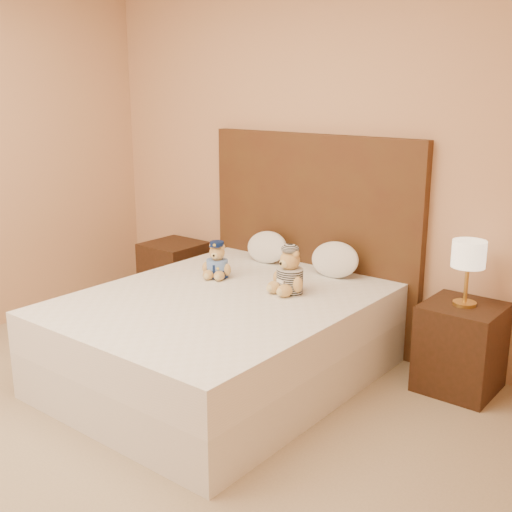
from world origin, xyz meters
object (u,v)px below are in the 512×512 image
(bed, at_px, (222,338))
(pillow_left, at_px, (267,246))
(teddy_police, at_px, (217,260))
(nightstand_left, at_px, (174,274))
(lamp, at_px, (469,257))
(teddy_prisoner, at_px, (290,270))
(nightstand_right, at_px, (461,347))
(pillow_right, at_px, (335,258))

(bed, xyz_separation_m, pillow_left, (-0.28, 0.83, 0.40))
(bed, distance_m, teddy_police, 0.58)
(nightstand_left, bearing_deg, lamp, 0.00)
(teddy_police, height_order, teddy_prisoner, teddy_prisoner)
(bed, xyz_separation_m, nightstand_right, (1.25, 0.80, -0.00))
(bed, relative_size, teddy_police, 7.96)
(bed, distance_m, nightstand_right, 1.48)
(bed, relative_size, lamp, 5.00)
(teddy_police, bearing_deg, pillow_right, 19.72)
(nightstand_right, relative_size, pillow_right, 1.50)
(bed, bearing_deg, pillow_left, 108.74)
(teddy_police, xyz_separation_m, pillow_left, (0.02, 0.53, -0.00))
(teddy_prisoner, distance_m, pillow_left, 0.75)
(nightstand_right, xyz_separation_m, teddy_police, (-1.55, -0.50, 0.40))
(pillow_right, bearing_deg, bed, -110.58)
(teddy_police, relative_size, pillow_left, 0.72)
(pillow_right, bearing_deg, nightstand_left, -178.90)
(pillow_left, bearing_deg, teddy_police, -92.19)
(bed, xyz_separation_m, nightstand_left, (-1.25, 0.80, -0.00))
(bed, height_order, lamp, lamp)
(lamp, bearing_deg, pillow_left, 178.88)
(pillow_left, relative_size, pillow_right, 0.96)
(bed, relative_size, teddy_prisoner, 6.78)
(nightstand_left, bearing_deg, bed, -32.62)
(nightstand_left, xyz_separation_m, pillow_left, (0.97, 0.03, 0.40))
(teddy_police, height_order, pillow_right, pillow_right)
(nightstand_left, distance_m, nightstand_right, 2.50)
(nightstand_left, distance_m, pillow_left, 1.05)
(bed, distance_m, lamp, 1.59)
(pillow_left, bearing_deg, nightstand_right, -1.12)
(teddy_prisoner, height_order, pillow_left, teddy_prisoner)
(nightstand_left, relative_size, pillow_left, 1.57)
(nightstand_left, xyz_separation_m, pillow_right, (1.56, 0.03, 0.40))
(lamp, relative_size, pillow_left, 1.14)
(teddy_police, height_order, pillow_left, teddy_police)
(teddy_police, bearing_deg, pillow_left, 66.58)
(bed, distance_m, pillow_left, 0.96)
(teddy_police, bearing_deg, teddy_prisoner, -17.36)
(nightstand_left, xyz_separation_m, lamp, (2.50, 0.00, 0.57))
(nightstand_right, bearing_deg, pillow_right, 178.17)
(lamp, xyz_separation_m, teddy_police, (-1.55, -0.50, -0.17))
(nightstand_left, height_order, lamp, lamp)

